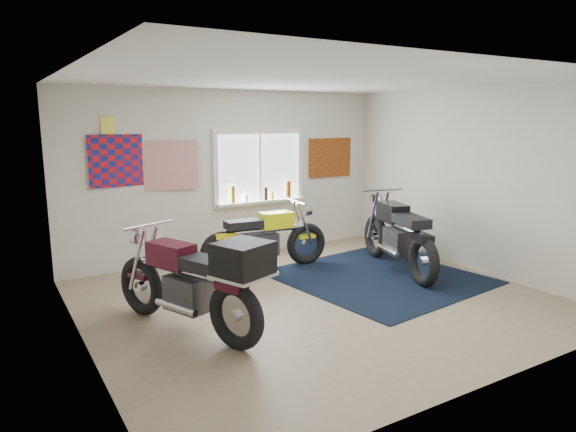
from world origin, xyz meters
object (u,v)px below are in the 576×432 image
navy_rug (378,277)px  black_chrome_bike (398,237)px  maroon_tourer (195,282)px  yellow_triumph (265,240)px

navy_rug → black_chrome_bike: 0.71m
navy_rug → maroon_tourer: (-2.95, -0.52, 0.57)m
yellow_triumph → maroon_tourer: size_ratio=0.95×
yellow_triumph → maroon_tourer: maroon_tourer is taller
yellow_triumph → black_chrome_bike: 1.99m
yellow_triumph → black_chrome_bike: (1.68, -1.06, 0.06)m
navy_rug → black_chrome_bike: (0.48, 0.14, 0.51)m
navy_rug → maroon_tourer: maroon_tourer is taller
navy_rug → black_chrome_bike: size_ratio=1.17×
navy_rug → maroon_tourer: 3.05m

